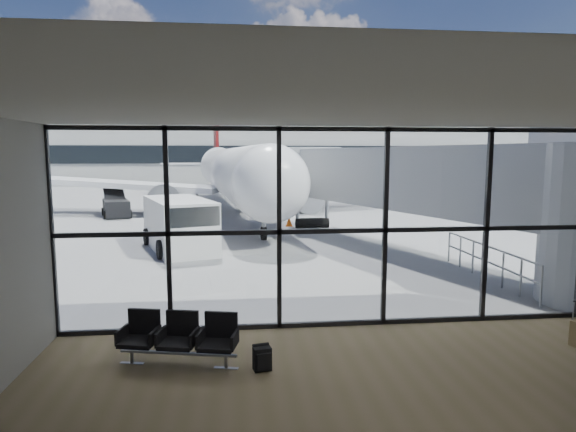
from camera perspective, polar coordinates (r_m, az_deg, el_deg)
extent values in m
plane|color=slate|center=(50.62, -3.67, 2.78)|extent=(220.00, 220.00, 0.00)
cube|color=brown|center=(7.79, 11.40, -22.73)|extent=(12.00, 8.00, 0.01)
cube|color=silver|center=(6.79, 12.36, 12.33)|extent=(12.00, 8.00, 0.02)
cube|color=white|center=(10.76, 5.32, -1.52)|extent=(12.00, 0.04, 4.50)
cube|color=black|center=(11.30, 5.19, -12.56)|extent=(12.00, 0.12, 0.10)
cube|color=black|center=(10.77, 5.31, -1.78)|extent=(12.00, 0.12, 0.10)
cube|color=black|center=(10.65, 5.46, 10.21)|extent=(12.00, 0.12, 0.10)
cube|color=black|center=(11.24, -26.25, -1.85)|extent=(0.10, 0.12, 4.50)
cube|color=black|center=(10.65, -14.04, -1.79)|extent=(0.10, 0.12, 4.50)
cube|color=black|center=(10.59, -1.06, -1.63)|extent=(0.10, 0.12, 4.50)
cube|color=black|center=(11.06, 11.43, -1.39)|extent=(0.10, 0.12, 4.50)
cube|color=black|center=(12.00, 22.43, -1.13)|extent=(0.10, 0.12, 4.50)
cube|color=#999B9E|center=(19.61, 13.83, 4.43)|extent=(7.45, 14.81, 2.40)
cube|color=#999B9E|center=(25.75, 2.90, 5.24)|extent=(2.60, 2.20, 2.60)
cylinder|color=gray|center=(25.80, 1.12, 0.57)|extent=(0.20, 0.20, 1.80)
cylinder|color=gray|center=(26.05, 4.61, 0.61)|extent=(0.20, 0.20, 1.80)
cylinder|color=black|center=(25.99, 2.87, -0.83)|extent=(1.80, 0.56, 0.56)
cylinder|color=gray|center=(14.02, 27.79, -7.37)|extent=(0.06, 0.06, 1.10)
cylinder|color=gray|center=(14.75, 25.84, -6.56)|extent=(0.06, 0.06, 1.10)
cylinder|color=gray|center=(15.50, 24.08, -5.83)|extent=(0.06, 0.06, 1.10)
cylinder|color=gray|center=(16.26, 22.49, -5.16)|extent=(0.06, 0.06, 1.10)
cylinder|color=gray|center=(17.04, 21.05, -4.54)|extent=(0.06, 0.06, 1.10)
cylinder|color=gray|center=(17.83, 19.74, -3.98)|extent=(0.06, 0.06, 1.10)
cylinder|color=gray|center=(18.62, 18.54, -3.47)|extent=(0.06, 0.06, 1.10)
cylinder|color=gray|center=(16.16, 22.58, -3.32)|extent=(0.06, 5.40, 0.06)
cylinder|color=gray|center=(16.25, 22.50, -4.99)|extent=(0.06, 5.40, 0.06)
cube|color=#A8A7A3|center=(72.45, -4.44, 7.27)|extent=(80.00, 12.00, 8.00)
cube|color=black|center=(66.36, -4.28, 7.28)|extent=(80.00, 0.20, 2.40)
cube|color=#A8A7A3|center=(76.16, -23.99, 10.81)|extent=(10.00, 8.00, 3.00)
cube|color=#A8A7A3|center=(75.34, 9.60, 10.99)|extent=(6.00, 6.00, 2.00)
cylinder|color=#382619|center=(90.33, -30.28, 4.72)|extent=(0.50, 0.50, 3.06)
sphere|color=black|center=(90.31, -30.44, 7.09)|extent=(5.61, 5.61, 5.61)
cylinder|color=#382619|center=(88.05, -26.72, 5.02)|extent=(0.50, 0.50, 3.42)
sphere|color=black|center=(88.04, -26.87, 7.73)|extent=(6.27, 6.27, 6.27)
cylinder|color=#382619|center=(86.14, -22.95, 4.94)|extent=(0.50, 0.50, 2.70)
sphere|color=black|center=(86.10, -23.06, 7.14)|extent=(4.95, 4.95, 4.95)
cylinder|color=#382619|center=(84.59, -19.05, 5.21)|extent=(0.50, 0.50, 3.06)
sphere|color=black|center=(84.57, -19.16, 7.74)|extent=(5.61, 5.61, 5.61)
cylinder|color=#382619|center=(83.45, -15.02, 5.46)|extent=(0.50, 0.50, 3.42)
sphere|color=black|center=(83.45, -15.12, 8.33)|extent=(6.27, 6.27, 6.27)
cube|color=gray|center=(9.44, -12.89, -15.57)|extent=(2.17, 0.56, 0.04)
cube|color=black|center=(9.63, -17.26, -14.02)|extent=(0.73, 0.70, 0.08)
cube|color=black|center=(9.78, -16.65, -12.04)|extent=(0.62, 0.20, 0.55)
cube|color=black|center=(9.36, -12.92, -14.50)|extent=(0.73, 0.70, 0.08)
cube|color=black|center=(9.52, -12.39, -12.44)|extent=(0.62, 0.20, 0.55)
cube|color=black|center=(9.15, -8.33, -14.91)|extent=(0.73, 0.70, 0.08)
cube|color=black|center=(9.31, -7.91, -12.79)|extent=(0.62, 0.20, 0.55)
cylinder|color=gray|center=(9.81, -18.03, -15.64)|extent=(0.06, 0.06, 0.25)
cylinder|color=gray|center=(9.24, -7.35, -16.79)|extent=(0.06, 0.06, 0.25)
cube|color=black|center=(9.08, -3.08, -16.56)|extent=(0.35, 0.26, 0.44)
cube|color=black|center=(8.97, -2.88, -16.85)|extent=(0.26, 0.11, 0.30)
cylinder|color=black|center=(9.08, -3.26, -15.06)|extent=(0.31, 0.14, 0.08)
cylinder|color=gray|center=(11.54, 30.73, -9.69)|extent=(0.02, 0.02, 0.43)
cylinder|color=black|center=(11.75, 30.51, -12.94)|extent=(0.05, 0.06, 0.06)
cylinder|color=white|center=(33.53, -6.38, 5.16)|extent=(6.48, 27.32, 3.34)
sphere|color=white|center=(20.13, -2.05, 3.88)|extent=(3.34, 3.34, 3.34)
cone|color=white|center=(49.26, -8.46, 6.07)|extent=(3.95, 5.77, 3.34)
cube|color=black|center=(20.64, -2.34, 5.21)|extent=(2.10, 1.31, 0.45)
cube|color=white|center=(34.48, -19.35, 3.57)|extent=(13.90, 5.67, 1.07)
cylinder|color=black|center=(32.53, -14.42, 1.96)|extent=(2.24, 3.27, 1.90)
cube|color=white|center=(48.68, -11.84, 6.09)|extent=(5.10, 2.08, 0.16)
cube|color=white|center=(36.11, 5.70, 4.09)|extent=(13.60, 8.45, 1.07)
cylinder|color=black|center=(33.60, 1.83, 2.35)|extent=(2.24, 3.27, 1.90)
cube|color=white|center=(49.12, -5.04, 6.23)|extent=(5.23, 3.13, 0.16)
cube|color=#640E0E|center=(49.30, -8.52, 9.54)|extent=(0.67, 3.44, 5.42)
cylinder|color=gray|center=(22.11, -2.90, -1.25)|extent=(0.18, 0.18, 1.27)
cylinder|color=black|center=(22.16, -2.89, -2.06)|extent=(0.30, 0.65, 0.63)
cylinder|color=black|center=(33.95, -10.66, 1.20)|extent=(0.50, 0.91, 0.87)
cylinder|color=black|center=(34.50, -2.23, 1.42)|extent=(0.50, 0.91, 0.87)
cube|color=silver|center=(20.32, -12.76, -0.97)|extent=(3.57, 5.26, 2.11)
cube|color=black|center=(18.52, -11.62, 0.09)|extent=(2.30, 1.85, 0.74)
cylinder|color=black|center=(18.71, -14.82, -3.85)|extent=(0.49, 0.78, 0.74)
cylinder|color=black|center=(19.18, -8.61, -3.42)|extent=(0.49, 0.78, 0.74)
cylinder|color=black|center=(21.78, -16.32, -2.36)|extent=(0.49, 0.78, 0.74)
cylinder|color=black|center=(22.18, -10.94, -2.03)|extent=(0.49, 0.78, 0.74)
cube|color=black|center=(32.43, -19.69, 0.91)|extent=(2.32, 3.38, 1.03)
cube|color=black|center=(33.59, -19.91, 2.43)|extent=(1.97, 2.82, 1.06)
cylinder|color=black|center=(31.40, -20.82, 0.10)|extent=(0.35, 0.55, 0.51)
cylinder|color=black|center=(31.51, -18.21, 0.24)|extent=(0.35, 0.55, 0.51)
cylinder|color=black|center=(33.44, -21.03, 0.50)|extent=(0.35, 0.55, 0.51)
cylinder|color=black|center=(33.54, -18.58, 0.62)|extent=(0.35, 0.55, 0.51)
cube|color=gray|center=(24.92, -29.89, 1.01)|extent=(2.18, 2.64, 1.48)
cylinder|color=black|center=(25.80, -30.60, -1.96)|extent=(0.36, 0.48, 0.44)
cylinder|color=black|center=(24.65, -28.07, -2.18)|extent=(0.36, 0.48, 0.44)
cube|color=orange|center=(24.07, -9.38, -2.13)|extent=(0.42, 0.42, 0.03)
cone|color=orange|center=(24.03, -9.40, -1.46)|extent=(0.40, 0.40, 0.60)
cube|color=#E65D0C|center=(26.52, 0.13, -1.18)|extent=(0.38, 0.38, 0.03)
cone|color=#E65D0C|center=(26.49, 0.13, -0.63)|extent=(0.36, 0.36, 0.54)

